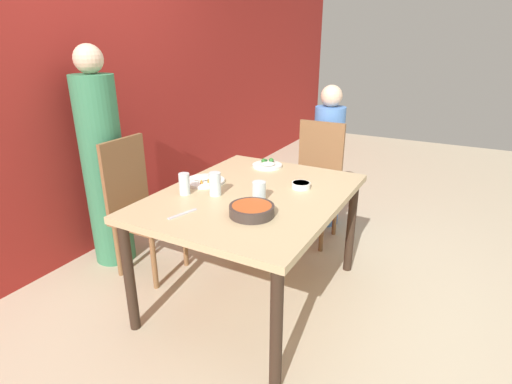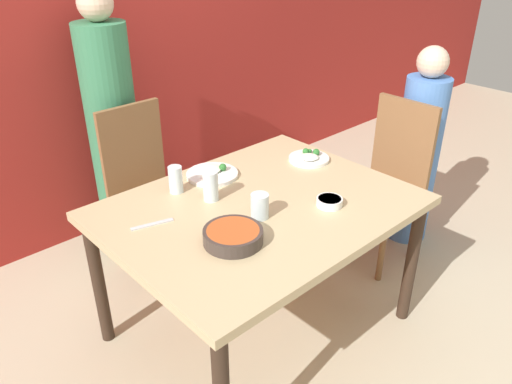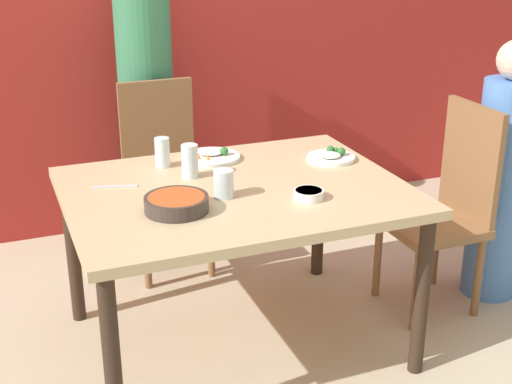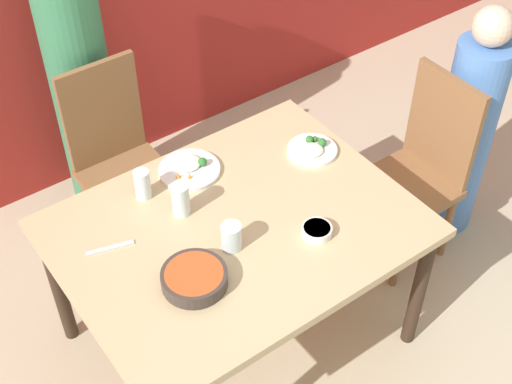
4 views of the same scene
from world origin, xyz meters
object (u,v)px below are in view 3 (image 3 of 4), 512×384
object	(u,v)px
chair_child_spot	(447,205)
person_child	(501,182)
bowl_curry	(176,203)
plate_rice_adult	(331,157)
chair_adult_spot	(164,173)
person_adult	(148,115)
glass_water_tall	(190,161)

from	to	relation	value
chair_child_spot	person_child	bearing A→B (deg)	90.00
person_child	bowl_curry	size ratio (longest dim) A/B	5.22
person_child	plate_rice_adult	world-z (taller)	person_child
person_child	plate_rice_adult	xyz separation A→B (m)	(-0.80, 0.19, 0.16)
chair_adult_spot	person_adult	xyz separation A→B (m)	(0.00, 0.31, 0.23)
person_adult	plate_rice_adult	size ratio (longest dim) A/B	7.29
chair_child_spot	person_child	world-z (taller)	person_child
chair_child_spot	person_adult	world-z (taller)	person_adult
chair_adult_spot	person_adult	world-z (taller)	person_adult
glass_water_tall	person_adult	bearing A→B (deg)	86.70
bowl_curry	glass_water_tall	distance (m)	0.36
chair_child_spot	bowl_curry	world-z (taller)	chair_child_spot
chair_child_spot	plate_rice_adult	bearing A→B (deg)	-110.29
chair_child_spot	glass_water_tall	distance (m)	1.20
chair_child_spot	bowl_curry	xyz separation A→B (m)	(-1.30, -0.13, 0.25)
person_adult	plate_rice_adult	distance (m)	1.17
bowl_curry	person_adult	bearing A→B (deg)	81.10
chair_adult_spot	glass_water_tall	xyz separation A→B (m)	(-0.06, -0.68, 0.29)
chair_child_spot	bowl_curry	distance (m)	1.33
person_child	glass_water_tall	size ratio (longest dim) A/B	8.83
chair_adult_spot	person_adult	size ratio (longest dim) A/B	0.62
plate_rice_adult	glass_water_tall	world-z (taller)	glass_water_tall
person_adult	plate_rice_adult	world-z (taller)	person_adult
person_adult	bowl_curry	size ratio (longest dim) A/B	6.60
chair_child_spot	person_child	distance (m)	0.30
glass_water_tall	bowl_curry	bearing A→B (deg)	-114.49
person_adult	bowl_curry	world-z (taller)	person_adult
chair_child_spot	person_child	size ratio (longest dim) A/B	0.78
person_child	glass_water_tall	bearing A→B (deg)	171.99
person_child	bowl_curry	world-z (taller)	person_child
chair_adult_spot	plate_rice_adult	xyz separation A→B (m)	(0.59, -0.70, 0.24)
chair_adult_spot	chair_child_spot	size ratio (longest dim) A/B	1.00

